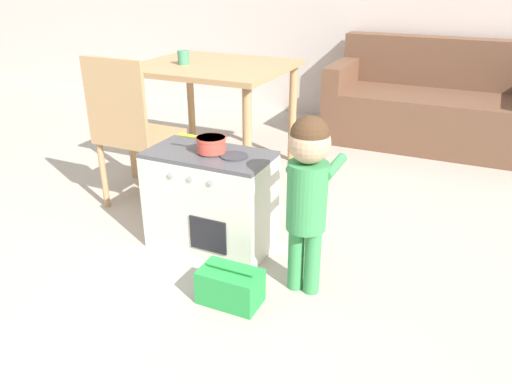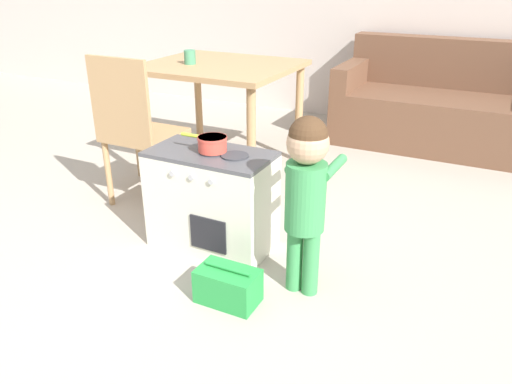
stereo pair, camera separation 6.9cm
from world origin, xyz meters
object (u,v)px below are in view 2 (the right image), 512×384
at_px(toy_basket, 228,286).
at_px(couch, 444,108).
at_px(dining_chair_near, 136,129).
at_px(cup_on_table, 190,57).
at_px(play_kitchen, 212,200).
at_px(child_figure, 306,183).
at_px(toy_pot, 212,143).
at_px(dining_table, 220,79).

distance_m(toy_basket, couch, 2.74).
bearing_deg(dining_chair_near, cup_on_table, 93.21).
relative_size(play_kitchen, couch, 0.37).
distance_m(child_figure, couch, 2.48).
xyz_separation_m(play_kitchen, cup_on_table, (-0.69, 0.88, 0.54)).
relative_size(dining_chair_near, cup_on_table, 9.94).
relative_size(play_kitchen, cup_on_table, 6.78).
distance_m(child_figure, dining_chair_near, 1.29).
bearing_deg(toy_pot, dining_chair_near, 160.86).
bearing_deg(toy_pot, cup_on_table, 128.41).
relative_size(toy_pot, dining_chair_near, 0.27).
height_order(toy_pot, cup_on_table, cup_on_table).
relative_size(toy_pot, dining_table, 0.25).
bearing_deg(dining_table, cup_on_table, -149.50).
bearing_deg(play_kitchen, dining_table, 117.76).
bearing_deg(dining_table, play_kitchen, -62.24).
distance_m(play_kitchen, child_figure, 0.66).
bearing_deg(toy_pot, play_kitchen, -177.83).
height_order(toy_pot, child_figure, child_figure).
bearing_deg(toy_pot, dining_table, 118.35).
xyz_separation_m(toy_basket, cup_on_table, (-1.00, 1.28, 0.72)).
bearing_deg(couch, cup_on_table, -137.01).
bearing_deg(cup_on_table, child_figure, -39.83).
bearing_deg(dining_chair_near, couch, 54.42).
xyz_separation_m(dining_chair_near, cup_on_table, (-0.04, 0.65, 0.31)).
relative_size(toy_basket, couch, 0.16).
height_order(child_figure, dining_table, child_figure).
distance_m(dining_table, cup_on_table, 0.25).
height_order(toy_pot, dining_table, dining_table).
xyz_separation_m(child_figure, dining_chair_near, (-1.22, 0.40, -0.05)).
height_order(dining_chair_near, couch, dining_chair_near).
distance_m(child_figure, cup_on_table, 1.66).
xyz_separation_m(toy_pot, couch, (0.81, 2.29, -0.27)).
bearing_deg(couch, toy_basket, -100.65).
distance_m(play_kitchen, cup_on_table, 1.24).
distance_m(play_kitchen, dining_chair_near, 0.72).
distance_m(toy_basket, cup_on_table, 1.78).
relative_size(play_kitchen, toy_basket, 2.32).
bearing_deg(toy_basket, toy_pot, 127.27).
xyz_separation_m(toy_pot, dining_table, (-0.53, 0.98, 0.08)).
bearing_deg(child_figure, toy_basket, -138.38).
distance_m(child_figure, dining_table, 1.59).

